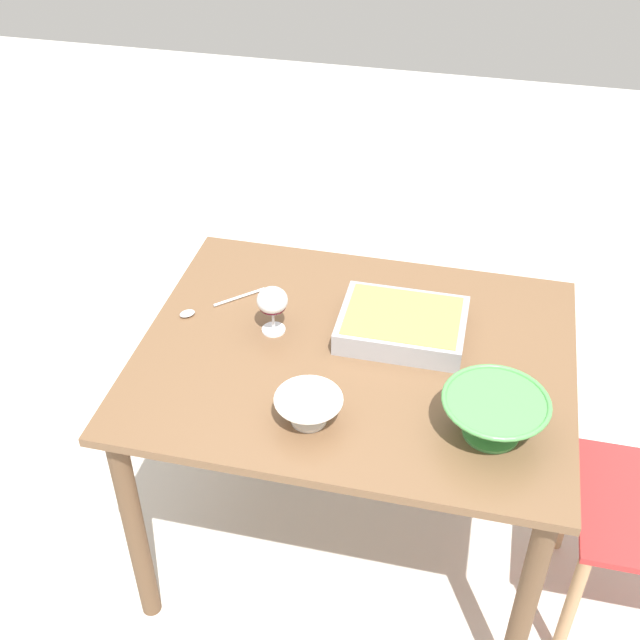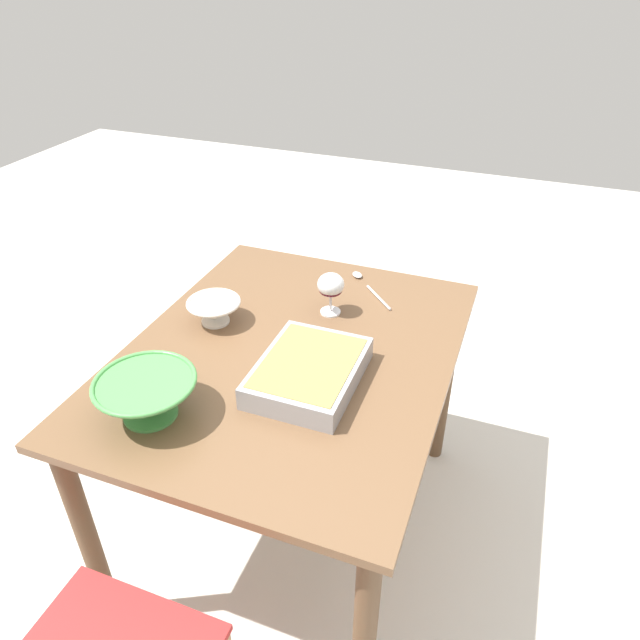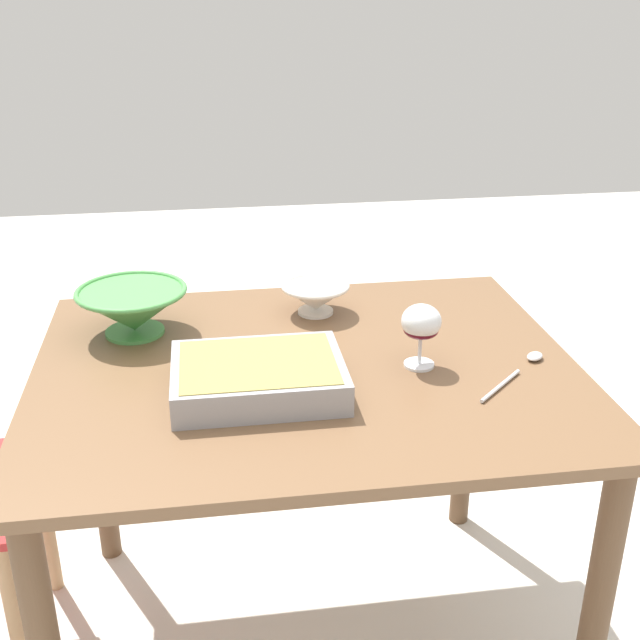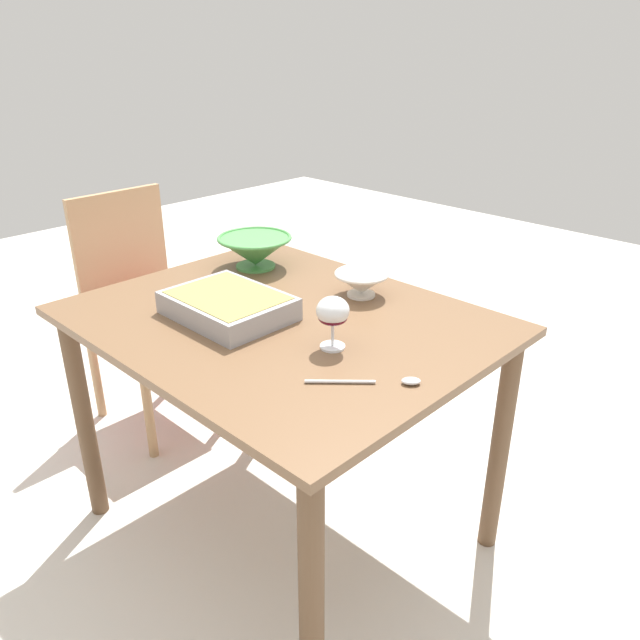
{
  "view_description": "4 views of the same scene",
  "coord_description": "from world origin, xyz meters",
  "px_view_note": "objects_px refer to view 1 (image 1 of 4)",
  "views": [
    {
      "loc": [
        0.28,
        -1.62,
        2.15
      ],
      "look_at": [
        -0.09,
        -0.01,
        0.86
      ],
      "focal_mm": 45.63,
      "sensor_mm": 36.0,
      "label": 1
    },
    {
      "loc": [
        1.24,
        0.56,
        1.76
      ],
      "look_at": [
        -0.06,
        0.07,
        0.85
      ],
      "focal_mm": 32.84,
      "sensor_mm": 36.0,
      "label": 2
    },
    {
      "loc": [
        0.2,
        1.5,
        1.52
      ],
      "look_at": [
        -0.04,
        -0.05,
        0.84
      ],
      "focal_mm": 44.84,
      "sensor_mm": 36.0,
      "label": 3
    },
    {
      "loc": [
        -1.19,
        1.07,
        1.48
      ],
      "look_at": [
        -0.15,
        -0.0,
        0.8
      ],
      "focal_mm": 34.93,
      "sensor_mm": 36.0,
      "label": 4
    }
  ],
  "objects_px": {
    "mixing_bowl": "(309,407)",
    "wine_glass": "(272,303)",
    "dining_table": "(354,383)",
    "casserole_dish": "(402,324)",
    "serving_spoon": "(206,307)",
    "small_bowl": "(494,415)"
  },
  "relations": [
    {
      "from": "serving_spoon",
      "to": "dining_table",
      "type": "bearing_deg",
      "value": -11.23
    },
    {
      "from": "casserole_dish",
      "to": "serving_spoon",
      "type": "relative_size",
      "value": 1.64
    },
    {
      "from": "dining_table",
      "to": "casserole_dish",
      "type": "height_order",
      "value": "casserole_dish"
    },
    {
      "from": "mixing_bowl",
      "to": "wine_glass",
      "type": "bearing_deg",
      "value": 119.15
    },
    {
      "from": "casserole_dish",
      "to": "mixing_bowl",
      "type": "bearing_deg",
      "value": -114.08
    },
    {
      "from": "wine_glass",
      "to": "small_bowl",
      "type": "height_order",
      "value": "wine_glass"
    },
    {
      "from": "mixing_bowl",
      "to": "serving_spoon",
      "type": "relative_size",
      "value": 0.81
    },
    {
      "from": "casserole_dish",
      "to": "small_bowl",
      "type": "bearing_deg",
      "value": -50.98
    },
    {
      "from": "mixing_bowl",
      "to": "small_bowl",
      "type": "relative_size",
      "value": 0.66
    },
    {
      "from": "mixing_bowl",
      "to": "small_bowl",
      "type": "xyz_separation_m",
      "value": [
        0.43,
        0.06,
        0.02
      ]
    },
    {
      "from": "casserole_dish",
      "to": "serving_spoon",
      "type": "bearing_deg",
      "value": -178.58
    },
    {
      "from": "dining_table",
      "to": "serving_spoon",
      "type": "bearing_deg",
      "value": 168.77
    },
    {
      "from": "dining_table",
      "to": "wine_glass",
      "type": "height_order",
      "value": "wine_glass"
    },
    {
      "from": "dining_table",
      "to": "small_bowl",
      "type": "distance_m",
      "value": 0.46
    },
    {
      "from": "casserole_dish",
      "to": "small_bowl",
      "type": "relative_size",
      "value": 1.34
    },
    {
      "from": "dining_table",
      "to": "mixing_bowl",
      "type": "bearing_deg",
      "value": -102.27
    },
    {
      "from": "serving_spoon",
      "to": "small_bowl",
      "type": "bearing_deg",
      "value": -20.65
    },
    {
      "from": "wine_glass",
      "to": "casserole_dish",
      "type": "bearing_deg",
      "value": 10.26
    },
    {
      "from": "casserole_dish",
      "to": "mixing_bowl",
      "type": "relative_size",
      "value": 2.04
    },
    {
      "from": "dining_table",
      "to": "casserole_dish",
      "type": "distance_m",
      "value": 0.21
    },
    {
      "from": "wine_glass",
      "to": "serving_spoon",
      "type": "xyz_separation_m",
      "value": [
        -0.21,
        0.05,
        -0.09
      ]
    },
    {
      "from": "dining_table",
      "to": "casserole_dish",
      "type": "relative_size",
      "value": 3.4
    }
  ]
}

